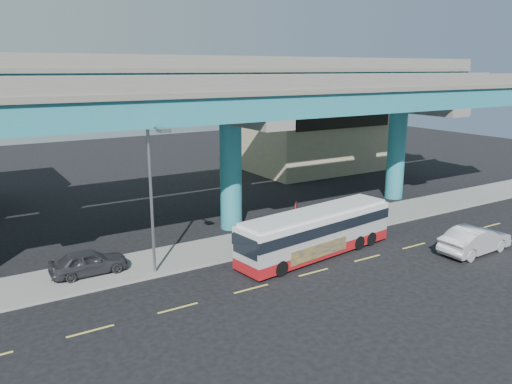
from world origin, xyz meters
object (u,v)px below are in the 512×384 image
transit_bus (316,231)px  sedan (475,240)px  stop_sign (296,212)px  street_lamp (154,179)px  parked_car (89,262)px

transit_bus → sedan: (8.36, -4.78, -0.69)m
transit_bus → stop_sign: (0.25, 2.44, 0.49)m
transit_bus → street_lamp: 10.20m
sedan → parked_car: (-20.71, 8.63, -0.00)m
street_lamp → stop_sign: 10.15m
transit_bus → parked_car: 12.95m
stop_sign → transit_bus: bearing=-119.3°
sedan → parked_car: 22.44m
transit_bus → sedan: 9.66m
street_lamp → sedan: bearing=-20.1°
transit_bus → sedan: transit_bus is taller
sedan → stop_sign: size_ratio=1.98×
parked_car → stop_sign: stop_sign is taller
transit_bus → parked_car: (-12.35, 3.85, -0.69)m
sedan → street_lamp: 19.33m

